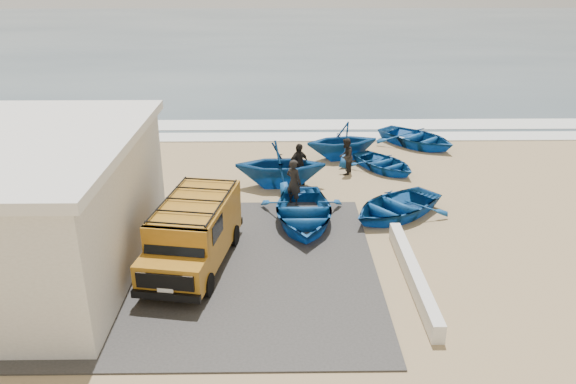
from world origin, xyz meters
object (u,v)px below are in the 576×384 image
object	(u,v)px
boat_far_right	(417,138)
fisherman_middle	(346,156)
boat_far_left	(342,141)
building	(0,206)
parapet	(413,274)
fisherman_front	(294,182)
boat_mid_right	(384,163)
boat_near_left	(303,212)
boat_near_right	(395,206)
boat_mid_left	(280,164)
fisherman_back	(299,165)
van	(194,231)

from	to	relation	value
boat_far_right	fisherman_middle	world-z (taller)	fisherman_middle
boat_far_left	building	bearing A→B (deg)	-59.76
parapet	boat_far_left	bearing A→B (deg)	94.97
fisherman_front	boat_mid_right	bearing A→B (deg)	-96.68
boat_near_left	boat_far_left	size ratio (longest dim) A/B	1.29
parapet	boat_near_left	xyz separation A→B (m)	(-3.17, 4.13, 0.19)
building	boat_near_right	distance (m)	13.49
boat_near_left	boat_mid_left	world-z (taller)	boat_mid_left
boat_mid_right	fisherman_middle	xyz separation A→B (m)	(-1.84, -0.41, 0.48)
boat_near_right	boat_far_right	xyz separation A→B (m)	(2.79, 8.69, 0.02)
boat_near_left	boat_far_right	distance (m)	11.23
fisherman_front	fisherman_back	size ratio (longest dim) A/B	1.02
boat_near_right	boat_far_right	distance (m)	9.13
boat_mid_left	fisherman_front	xyz separation A→B (m)	(0.53, -1.96, -0.06)
fisherman_middle	boat_near_left	bearing A→B (deg)	-0.46
boat_near_right	fisherman_middle	bearing A→B (deg)	158.28
building	boat_mid_right	bearing A→B (deg)	33.30
van	boat_near_left	xyz separation A→B (m)	(3.56, 2.90, -0.70)
van	fisherman_back	bearing A→B (deg)	72.18
parapet	boat_near_right	world-z (taller)	boat_near_right
van	boat_near_left	size ratio (longest dim) A/B	1.18
boat_mid_right	boat_mid_left	bearing A→B (deg)	167.15
boat_far_right	fisherman_front	world-z (taller)	fisherman_front
boat_mid_right	boat_near_right	bearing A→B (deg)	-129.59
boat_mid_right	boat_far_right	size ratio (longest dim) A/B	0.79
boat_near_left	van	bearing A→B (deg)	-141.04
boat_far_left	fisherman_middle	bearing A→B (deg)	-13.18
fisherman_front	fisherman_back	distance (m)	2.15
van	fisherman_back	size ratio (longest dim) A/B	2.84
boat_near_left	boat_mid_right	size ratio (longest dim) A/B	1.32
boat_mid_right	building	bearing A→B (deg)	178.90
boat_mid_right	parapet	bearing A→B (deg)	-129.11
building	van	bearing A→B (deg)	2.28
fisherman_back	parapet	bearing A→B (deg)	-107.47
building	boat_near_right	bearing A→B (deg)	16.19
boat_mid_left	fisherman_front	distance (m)	2.03
van	fisherman_front	distance (m)	5.68
boat_near_right	fisherman_middle	xyz separation A→B (m)	(-1.39, 4.60, 0.41)
van	building	bearing A→B (deg)	-168.15
boat_mid_right	fisherman_back	world-z (taller)	fisherman_back
van	boat_far_left	distance (m)	11.71
boat_near_right	boat_far_left	world-z (taller)	boat_far_left
boat_mid_left	boat_mid_right	world-z (taller)	boat_mid_left
boat_near_left	boat_mid_right	bearing A→B (deg)	54.41
parapet	fisherman_front	bearing A→B (deg)	120.54
van	boat_mid_right	size ratio (longest dim) A/B	1.55
boat_mid_left	fisherman_front	world-z (taller)	boat_mid_left
building	boat_far_left	world-z (taller)	building
van	boat_mid_right	world-z (taller)	van
boat_near_right	fisherman_front	xyz separation A→B (m)	(-3.82, 1.15, 0.53)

